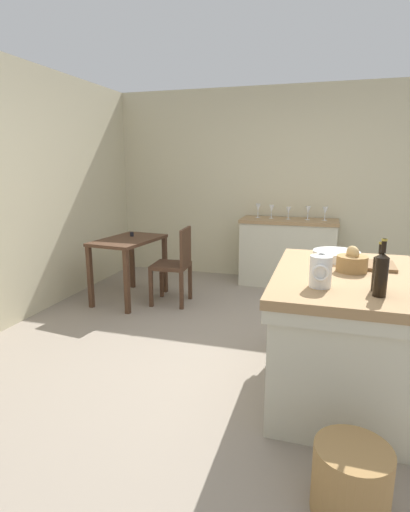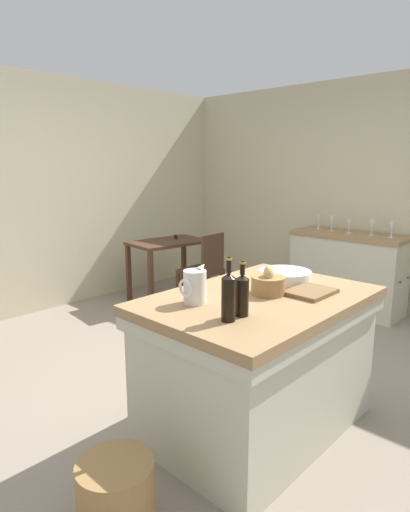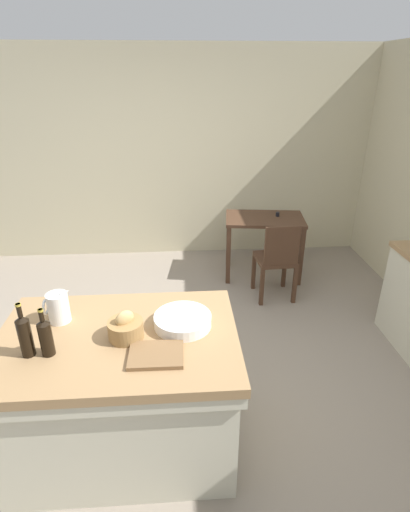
% 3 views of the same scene
% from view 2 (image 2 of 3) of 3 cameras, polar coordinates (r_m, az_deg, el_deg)
% --- Properties ---
extents(ground_plane, '(6.76, 6.76, 0.00)m').
position_cam_2_polar(ground_plane, '(3.51, 1.75, -15.92)').
color(ground_plane, gray).
extents(wall_back, '(5.32, 0.12, 2.60)m').
position_cam_2_polar(wall_back, '(5.21, -20.29, 7.52)').
color(wall_back, beige).
rests_on(wall_back, ground).
extents(wall_right, '(0.12, 5.20, 2.60)m').
position_cam_2_polar(wall_right, '(5.34, 20.85, 7.57)').
color(wall_right, beige).
rests_on(wall_right, ground).
extents(island_table, '(1.43, 0.97, 0.87)m').
position_cam_2_polar(island_table, '(2.76, 7.01, -13.15)').
color(island_table, '#99754C').
rests_on(island_table, ground).
extents(side_cabinet, '(0.52, 1.27, 0.89)m').
position_cam_2_polar(side_cabinet, '(5.18, 18.24, -1.96)').
color(side_cabinet, '#99754C').
rests_on(side_cabinet, ground).
extents(writing_desk, '(0.96, 0.67, 0.79)m').
position_cam_2_polar(writing_desk, '(5.23, -4.85, 0.71)').
color(writing_desk, '#472D1E').
rests_on(writing_desk, ground).
extents(wooden_chair, '(0.42, 0.42, 0.89)m').
position_cam_2_polar(wooden_chair, '(4.88, -0.08, -1.75)').
color(wooden_chair, '#472D1E').
rests_on(wooden_chair, ground).
extents(pitcher, '(0.17, 0.13, 0.23)m').
position_cam_2_polar(pitcher, '(2.43, -1.37, -4.03)').
color(pitcher, white).
rests_on(pitcher, island_table).
extents(wash_bowl, '(0.35, 0.35, 0.07)m').
position_cam_2_polar(wash_bowl, '(2.96, 10.49, -2.56)').
color(wash_bowl, white).
rests_on(wash_bowl, island_table).
extents(bread_basket, '(0.21, 0.21, 0.18)m').
position_cam_2_polar(bread_basket, '(2.64, 8.34, -3.64)').
color(bread_basket, olive).
rests_on(bread_basket, island_table).
extents(cutting_board, '(0.30, 0.23, 0.02)m').
position_cam_2_polar(cutting_board, '(2.71, 13.75, -4.62)').
color(cutting_board, brown).
rests_on(cutting_board, island_table).
extents(wine_bottle_dark, '(0.07, 0.07, 0.29)m').
position_cam_2_polar(wine_bottle_dark, '(2.24, 4.90, -5.02)').
color(wine_bottle_dark, black).
rests_on(wine_bottle_dark, island_table).
extents(wine_bottle_amber, '(0.07, 0.07, 0.33)m').
position_cam_2_polar(wine_bottle_amber, '(2.16, 3.12, -5.25)').
color(wine_bottle_amber, black).
rests_on(wine_bottle_amber, island_table).
extents(wine_glass_far_left, '(0.07, 0.07, 0.17)m').
position_cam_2_polar(wine_glass_far_left, '(4.93, 23.45, 3.60)').
color(wine_glass_far_left, white).
rests_on(wine_glass_far_left, side_cabinet).
extents(wine_glass_left, '(0.07, 0.07, 0.17)m').
position_cam_2_polar(wine_glass_left, '(5.01, 21.17, 3.90)').
color(wine_glass_left, white).
rests_on(wine_glass_left, side_cabinet).
extents(wine_glass_middle, '(0.07, 0.07, 0.16)m').
position_cam_2_polar(wine_glass_middle, '(5.09, 18.51, 4.11)').
color(wine_glass_middle, white).
rests_on(wine_glass_middle, side_cabinet).
extents(wine_glass_right, '(0.07, 0.07, 0.18)m').
position_cam_2_polar(wine_glass_right, '(5.21, 16.41, 4.53)').
color(wine_glass_right, white).
rests_on(wine_glass_right, side_cabinet).
extents(wine_glass_far_right, '(0.07, 0.07, 0.19)m').
position_cam_2_polar(wine_glass_far_right, '(5.32, 14.79, 4.83)').
color(wine_glass_far_right, white).
rests_on(wine_glass_far_right, side_cabinet).
extents(wicker_hamper, '(0.35, 0.35, 0.34)m').
position_cam_2_polar(wicker_hamper, '(2.27, -11.63, -28.64)').
color(wicker_hamper, olive).
rests_on(wicker_hamper, ground).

